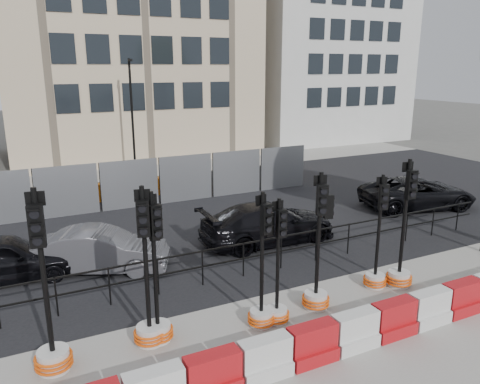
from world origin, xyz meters
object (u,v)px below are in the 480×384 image
traffic_signal_h (401,261)px  car_a (3,258)px  traffic_signal_a (51,336)px  car_c (268,223)px  traffic_signal_d (262,296)px

traffic_signal_h → car_a: bearing=158.6°
traffic_signal_a → traffic_signal_h: bearing=8.4°
car_c → car_a: bearing=85.6°
traffic_signal_h → car_a: (-9.30, 4.99, -0.06)m
traffic_signal_d → car_a: 7.22m
traffic_signal_a → traffic_signal_h: traffic_signal_a is taller
traffic_signal_a → traffic_signal_h: size_ratio=1.06×
car_a → car_c: size_ratio=0.85×
traffic_signal_d → traffic_signal_h: traffic_signal_h is taller
traffic_signal_a → car_a: traffic_signal_a is taller
traffic_signal_h → car_c: traffic_signal_h is taller
traffic_signal_d → car_c: size_ratio=0.68×
car_a → car_c: bearing=-90.1°
traffic_signal_a → car_a: 4.80m
traffic_signal_h → car_a: size_ratio=0.88×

